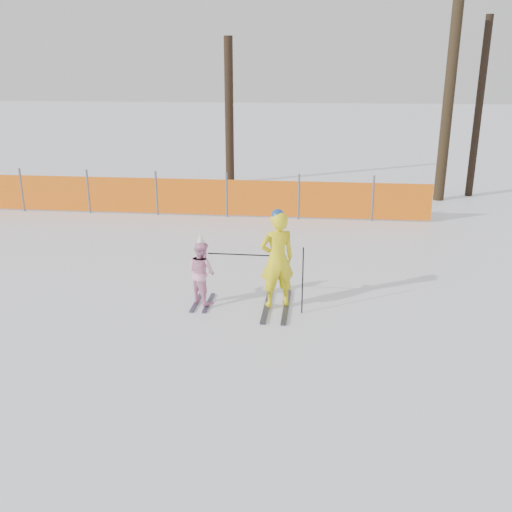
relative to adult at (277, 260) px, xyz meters
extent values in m
plane|color=white|center=(-0.34, -0.71, -0.88)|extent=(120.00, 120.00, 0.00)
cube|color=black|center=(-0.17, 0.00, -0.86)|extent=(0.09, 1.50, 0.04)
cube|color=black|center=(0.17, 0.00, -0.86)|extent=(0.09, 1.50, 0.04)
imported|color=yellow|center=(0.00, 0.00, 0.00)|extent=(0.72, 0.62, 1.68)
sphere|color=navy|center=(0.00, 0.00, 0.78)|extent=(0.22, 0.22, 0.22)
cube|color=black|center=(-1.43, 0.01, -0.86)|extent=(0.09, 0.86, 0.03)
cube|color=black|center=(-1.21, 0.01, -0.86)|extent=(0.09, 0.86, 0.03)
imported|color=#FFA6D0|center=(-1.32, 0.01, -0.29)|extent=(0.69, 0.67, 1.12)
cone|color=white|center=(-1.32, 0.01, 0.31)|extent=(0.19, 0.19, 0.24)
cylinder|color=black|center=(0.45, -0.20, -0.29)|extent=(0.02, 0.02, 1.18)
cylinder|color=black|center=(-0.66, 0.01, 0.06)|extent=(1.07, 0.04, 0.02)
cylinder|color=#595960|center=(-7.89, 6.17, -0.25)|extent=(0.06, 0.06, 1.25)
cylinder|color=#595960|center=(-5.89, 6.17, -0.25)|extent=(0.06, 0.06, 1.25)
cylinder|color=#595960|center=(-3.89, 6.17, -0.25)|extent=(0.06, 0.06, 1.25)
cylinder|color=#595960|center=(-1.89, 6.17, -0.25)|extent=(0.06, 0.06, 1.25)
cylinder|color=#595960|center=(0.11, 6.17, -0.25)|extent=(0.06, 0.06, 1.25)
cylinder|color=#595960|center=(2.11, 6.17, -0.25)|extent=(0.06, 0.06, 1.25)
cube|color=orange|center=(-5.11, 6.17, -0.33)|extent=(17.57, 0.03, 1.00)
cylinder|color=#2E2314|center=(4.42, 9.05, 2.04)|extent=(0.33, 0.33, 5.84)
cylinder|color=black|center=(5.52, 9.81, 1.87)|extent=(0.23, 0.23, 5.50)
cylinder|color=black|center=(-2.58, 11.09, 1.62)|extent=(0.31, 0.31, 5.00)
camera|label=1|loc=(0.69, -9.19, 3.13)|focal=40.00mm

